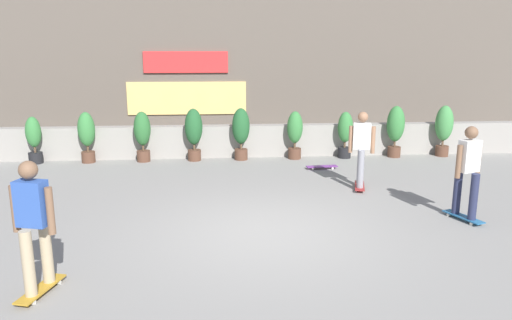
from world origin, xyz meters
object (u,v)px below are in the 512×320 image
object	(u,v)px
potted_plant_1	(87,134)
potted_plant_6	(345,132)
potted_plant_4	(241,130)
potted_plant_5	(295,132)
potted_plant_8	(444,127)
potted_plant_2	(142,133)
potted_plant_7	(396,128)
skater_mid_plaza	(34,222)
skater_foreground	(468,169)
potted_plant_3	(194,131)
skateboard_near_camera	(322,167)
skater_far_left	(362,147)
potted_plant_0	(34,138)

from	to	relation	value
potted_plant_1	potted_plant_6	distance (m)	7.08
potted_plant_4	potted_plant_6	bearing A→B (deg)	0.00
potted_plant_5	potted_plant_8	bearing A→B (deg)	0.00
potted_plant_2	potted_plant_7	world-z (taller)	potted_plant_7
potted_plant_6	potted_plant_2	bearing A→B (deg)	180.00
potted_plant_5	skater_mid_plaza	xyz separation A→B (m)	(-4.38, -7.38, 0.19)
potted_plant_2	skater_foreground	xyz separation A→B (m)	(6.37, -5.25, 0.16)
potted_plant_3	skateboard_near_camera	xyz separation A→B (m)	(3.30, -1.25, -0.77)
skater_far_left	skater_foreground	bearing A→B (deg)	-59.59
potted_plant_4	skater_mid_plaza	world-z (taller)	skater_mid_plaza
skater_foreground	skateboard_near_camera	size ratio (longest dim) A/B	2.08
potted_plant_4	potted_plant_8	distance (m)	5.79
skater_far_left	skater_mid_plaza	bearing A→B (deg)	-141.30
skater_far_left	skater_foreground	world-z (taller)	same
potted_plant_7	skater_far_left	bearing A→B (deg)	-121.78
potted_plant_4	potted_plant_7	xyz separation A→B (m)	(4.37, 0.00, 0.02)
potted_plant_7	potted_plant_8	world-z (taller)	potted_plant_7
potted_plant_6	skater_mid_plaza	bearing A→B (deg)	-128.18
potted_plant_6	potted_plant_7	size ratio (longest dim) A/B	0.90
potted_plant_2	potted_plant_3	bearing A→B (deg)	0.00
potted_plant_6	skater_mid_plaza	size ratio (longest dim) A/B	0.77
skater_far_left	potted_plant_8	bearing A→B (deg)	42.95
potted_plant_0	skater_far_left	world-z (taller)	skater_far_left
potted_plant_5	potted_plant_6	size ratio (longest dim) A/B	1.02
skater_foreground	skater_mid_plaza	bearing A→B (deg)	-162.03
potted_plant_8	skateboard_near_camera	distance (m)	4.06
potted_plant_1	potted_plant_2	distance (m)	1.47
skater_foreground	potted_plant_5	bearing A→B (deg)	112.64
potted_plant_8	skater_far_left	distance (m)	4.58
potted_plant_2	potted_plant_8	xyz separation A→B (m)	(8.47, 0.00, 0.06)
potted_plant_3	skateboard_near_camera	world-z (taller)	potted_plant_3
potted_plant_5	skater_foreground	world-z (taller)	skater_foreground
skater_foreground	potted_plant_1	bearing A→B (deg)	146.20
potted_plant_4	potted_plant_8	world-z (taller)	potted_plant_8
skater_mid_plaza	potted_plant_8	bearing A→B (deg)	40.41
potted_plant_7	skater_far_left	size ratio (longest dim) A/B	0.86
potted_plant_1	potted_plant_6	xyz separation A→B (m)	(7.08, 0.00, -0.05)
skater_mid_plaza	skateboard_near_camera	size ratio (longest dim) A/B	2.08
potted_plant_7	skater_mid_plaza	xyz separation A→B (m)	(-7.25, -7.38, 0.10)
potted_plant_1	skater_mid_plaza	xyz separation A→B (m)	(1.27, -7.38, 0.16)
potted_plant_0	potted_plant_3	size ratio (longest dim) A/B	0.88
potted_plant_3	skateboard_near_camera	distance (m)	3.61
potted_plant_6	skater_foreground	world-z (taller)	skater_foreground
potted_plant_1	potted_plant_6	world-z (taller)	potted_plant_1
potted_plant_2	potted_plant_0	bearing A→B (deg)	180.00
potted_plant_5	potted_plant_1	bearing A→B (deg)	180.00
potted_plant_5	skater_far_left	size ratio (longest dim) A/B	0.79
potted_plant_3	potted_plant_5	size ratio (longest dim) A/B	1.08
potted_plant_3	potted_plant_8	xyz separation A→B (m)	(7.08, 0.00, 0.01)
potted_plant_2	potted_plant_5	distance (m)	4.18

